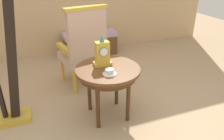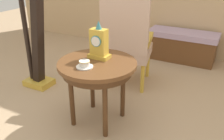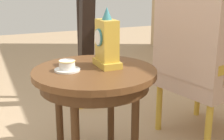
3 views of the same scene
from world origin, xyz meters
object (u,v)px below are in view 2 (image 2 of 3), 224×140
at_px(mantel_clock, 99,44).
at_px(teacup_left, 84,64).
at_px(window_bench, 182,46).
at_px(side_table, 97,70).
at_px(armchair, 127,39).
at_px(harp, 34,27).

bearing_deg(mantel_clock, teacup_left, -90.58).
xyz_separation_m(mantel_clock, window_bench, (0.35, 1.82, -0.52)).
relative_size(side_table, window_bench, 0.69).
bearing_deg(teacup_left, armchair, 92.58).
relative_size(mantel_clock, harp, 0.19).
xyz_separation_m(side_table, harp, (-0.98, 0.27, 0.20)).
bearing_deg(window_bench, harp, -128.39).
distance_m(teacup_left, armchair, 0.91).
height_order(harp, window_bench, harp).
xyz_separation_m(mantel_clock, harp, (-0.95, 0.19, -0.01)).
height_order(armchair, harp, harp).
relative_size(harp, window_bench, 1.81).
bearing_deg(mantel_clock, window_bench, 79.23).
bearing_deg(armchair, teacup_left, -87.42).
bearing_deg(window_bench, side_table, -99.43).
bearing_deg(teacup_left, window_bench, 80.37).
relative_size(side_table, armchair, 0.61).
xyz_separation_m(side_table, mantel_clock, (-0.03, 0.09, 0.21)).
relative_size(mantel_clock, window_bench, 0.34).
bearing_deg(teacup_left, side_table, 77.67).
relative_size(teacup_left, armchair, 0.12).
distance_m(side_table, teacup_left, 0.18).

